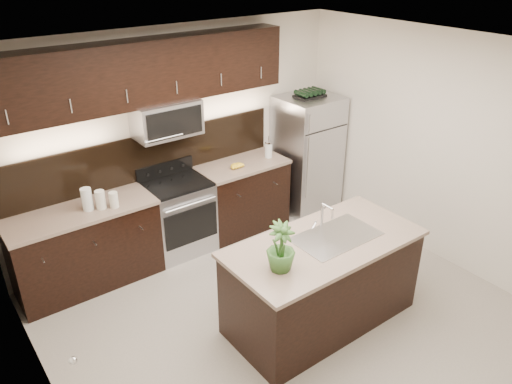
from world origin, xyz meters
The scene contains 12 objects.
ground centered at (0.00, 0.00, 0.00)m, with size 4.50×4.50×0.00m, color gray.
room_walls centered at (-0.11, -0.04, 1.70)m, with size 4.52×4.02×2.71m.
counter_run centered at (-0.46, 1.69, 0.47)m, with size 3.51×0.65×0.94m.
upper_fixtures centered at (-0.43, 1.84, 2.14)m, with size 3.49×0.40×1.66m.
island centered at (0.26, -0.34, 0.47)m, with size 1.96×0.96×0.94m.
sink_faucet centered at (0.41, -0.33, 0.96)m, with size 0.84×0.50×0.28m.
refrigerator centered at (1.80, 1.63, 0.82)m, with size 0.79×0.72×1.65m, color #B2B2B7.
wine_rack centered at (1.80, 1.63, 1.69)m, with size 0.41×0.25×0.10m.
plant centered at (-0.37, -0.43, 1.17)m, with size 0.25×0.25×0.45m, color #305923.
canisters centered at (-1.24, 1.60, 1.05)m, with size 0.35×0.22×0.25m.
french_press centered at (1.12, 1.64, 1.05)m, with size 0.10×0.10×0.29m.
bananas centered at (0.52, 1.61, 0.97)m, with size 0.19×0.15×0.06m, color yellow.
Camera 1 is at (-2.69, -3.20, 3.50)m, focal length 35.00 mm.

